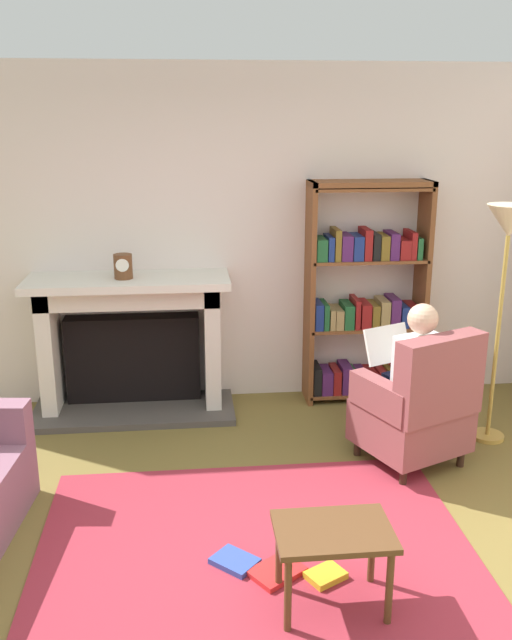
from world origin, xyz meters
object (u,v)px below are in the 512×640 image
(floor_lamp, at_px, (507,243))
(mantel_clock, at_px, (123,266))
(fireplace, at_px, (132,340))
(side_table, at_px, (333,541))
(seated_reader, at_px, (408,374))
(bookshelf, at_px, (365,300))
(armchair_reading, at_px, (418,407))

(floor_lamp, bearing_deg, mantel_clock, 164.86)
(fireplace, relative_size, mantel_clock, 8.51)
(mantel_clock, bearing_deg, side_table, -64.84)
(fireplace, distance_m, mantel_clock, 0.63)
(fireplace, distance_m, seated_reader, 2.20)
(bookshelf, bearing_deg, armchair_reading, -86.34)
(armchair_reading, bearing_deg, mantel_clock, -51.90)
(bookshelf, height_order, armchair_reading, bookshelf)
(seated_reader, height_order, floor_lamp, floor_lamp)
(fireplace, relative_size, side_table, 2.84)
(seated_reader, distance_m, floor_lamp, 1.13)
(mantel_clock, distance_m, seated_reader, 2.25)
(side_table, bearing_deg, bookshelf, 72.83)
(side_table, bearing_deg, fireplace, 113.74)
(mantel_clock, distance_m, armchair_reading, 2.39)
(fireplace, distance_m, bookshelf, 1.91)
(side_table, bearing_deg, seated_reader, 60.71)
(mantel_clock, bearing_deg, armchair_reading, -28.05)
(fireplace, height_order, bookshelf, bookshelf)
(fireplace, relative_size, seated_reader, 1.40)
(seated_reader, relative_size, side_table, 2.04)
(side_table, xyz_separation_m, floor_lamp, (1.53, 1.69, 1.10))
(mantel_clock, xyz_separation_m, bookshelf, (1.92, 0.14, -0.35))
(seated_reader, relative_size, floor_lamp, 0.66)
(bookshelf, xyz_separation_m, seated_reader, (0.03, -1.09, -0.24))
(mantel_clock, relative_size, bookshelf, 0.10)
(mantel_clock, height_order, side_table, mantel_clock)
(bookshelf, relative_size, floor_lamp, 1.05)
(mantel_clock, distance_m, floor_lamp, 2.78)
(fireplace, xyz_separation_m, armchair_reading, (1.97, -1.17, -0.16))
(armchair_reading, bearing_deg, seated_reader, -90.00)
(fireplace, bearing_deg, armchair_reading, -30.64)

